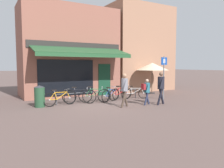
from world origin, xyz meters
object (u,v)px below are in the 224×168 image
at_px(bicycle_orange, 60,98).
at_px(pedestrian_child, 147,89).
at_px(bicycle_blue, 111,95).
at_px(pedestrian_adult, 125,86).
at_px(cafe_parasol, 152,67).
at_px(bicycle_silver, 135,93).
at_px(pedestrian_second_adult, 161,85).
at_px(parking_sign, 164,73).
at_px(bicycle_black, 79,96).
at_px(bicycle_green, 95,95).
at_px(bicycle_red, 121,94).
at_px(litter_bin, 40,96).

bearing_deg(bicycle_orange, pedestrian_child, -35.67).
distance_m(bicycle_blue, pedestrian_adult, 1.97).
bearing_deg(pedestrian_adult, bicycle_blue, 79.27).
bearing_deg(bicycle_blue, cafe_parasol, -6.13).
relative_size(bicycle_orange, bicycle_silver, 1.07).
height_order(bicycle_orange, bicycle_blue, bicycle_orange).
xyz_separation_m(pedestrian_second_adult, parking_sign, (1.25, 1.13, 0.52)).
height_order(pedestrian_second_adult, parking_sign, parking_sign).
bearing_deg(bicycle_silver, bicycle_black, -161.01).
relative_size(bicycle_green, pedestrian_child, 1.25).
height_order(bicycle_red, pedestrian_adult, pedestrian_adult).
relative_size(bicycle_green, pedestrian_second_adult, 0.99).
height_order(pedestrian_child, parking_sign, parking_sign).
relative_size(bicycle_blue, parking_sign, 0.61).
xyz_separation_m(bicycle_orange, parking_sign, (5.82, -1.21, 1.19)).
height_order(pedestrian_child, pedestrian_second_adult, pedestrian_second_adult).
xyz_separation_m(pedestrian_adult, pedestrian_second_adult, (1.99, -0.36, 0.03)).
distance_m(bicycle_silver, parking_sign, 2.07).
height_order(pedestrian_adult, parking_sign, parking_sign).
height_order(bicycle_silver, pedestrian_adult, pedestrian_adult).
xyz_separation_m(bicycle_red, pedestrian_adult, (-0.97, -1.89, 0.62)).
xyz_separation_m(bicycle_green, litter_bin, (-2.88, 0.11, 0.14)).
distance_m(bicycle_black, bicycle_blue, 1.83).
relative_size(bicycle_green, bicycle_silver, 1.01).
xyz_separation_m(bicycle_blue, bicycle_silver, (1.70, 0.07, -0.01)).
xyz_separation_m(bicycle_orange, bicycle_blue, (2.87, -0.15, 0.00)).
bearing_deg(cafe_parasol, litter_bin, -170.90).
bearing_deg(bicycle_orange, bicycle_green, -9.61).
distance_m(bicycle_black, bicycle_green, 0.87).
xyz_separation_m(bicycle_silver, pedestrian_second_adult, (0.00, -2.26, 0.68)).
bearing_deg(pedestrian_second_adult, bicycle_green, 147.16).
distance_m(bicycle_black, pedestrian_second_adult, 4.28).
height_order(bicycle_red, litter_bin, litter_bin).
height_order(bicycle_green, pedestrian_adult, pedestrian_adult).
relative_size(bicycle_black, bicycle_silver, 1.02).
bearing_deg(bicycle_red, pedestrian_second_adult, -76.20).
relative_size(bicycle_black, pedestrian_child, 1.26).
relative_size(parking_sign, cafe_parasol, 1.09).
bearing_deg(parking_sign, bicycle_blue, 160.20).
distance_m(bicycle_black, litter_bin, 2.01).
bearing_deg(bicycle_black, bicycle_blue, 19.75).
bearing_deg(bicycle_black, bicycle_orange, -155.69).
height_order(bicycle_orange, bicycle_green, bicycle_green).
height_order(bicycle_silver, litter_bin, litter_bin).
xyz_separation_m(bicycle_blue, parking_sign, (2.95, -1.06, 1.18)).
bearing_deg(bicycle_orange, litter_bin, 168.67).
relative_size(pedestrian_adult, pedestrian_second_adult, 0.96).
xyz_separation_m(bicycle_black, bicycle_red, (2.51, -0.09, -0.01)).
bearing_deg(pedestrian_adult, bicycle_silver, 41.92).
distance_m(bicycle_red, pedestrian_child, 2.02).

